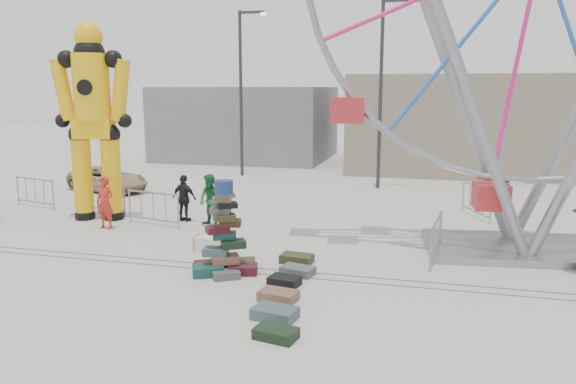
% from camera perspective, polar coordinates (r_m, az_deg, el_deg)
% --- Properties ---
extents(ground, '(90.00, 90.00, 0.00)m').
position_cam_1_polar(ground, '(13.39, -9.53, -8.54)').
color(ground, '#9E9E99').
rests_on(ground, ground).
extents(track_line_near, '(40.00, 0.04, 0.01)m').
position_cam_1_polar(track_line_near, '(13.91, -8.53, -7.76)').
color(track_line_near, '#47443F').
rests_on(track_line_near, ground).
extents(track_line_far, '(40.00, 0.04, 0.01)m').
position_cam_1_polar(track_line_far, '(14.26, -7.90, -7.29)').
color(track_line_far, '#47443F').
rests_on(track_line_far, ground).
extents(building_right, '(12.00, 8.00, 5.00)m').
position_cam_1_polar(building_right, '(31.64, 17.75, 6.69)').
color(building_right, gray).
rests_on(building_right, ground).
extents(building_left, '(10.00, 8.00, 4.40)m').
position_cam_1_polar(building_left, '(35.43, -4.09, 7.03)').
color(building_left, gray).
rests_on(building_left, ground).
extents(lamp_post_right, '(1.41, 0.25, 8.00)m').
position_cam_1_polar(lamp_post_right, '(24.63, 9.63, 10.70)').
color(lamp_post_right, '#2D2D30').
rests_on(lamp_post_right, ground).
extents(lamp_post_left, '(1.41, 0.25, 8.00)m').
position_cam_1_polar(lamp_post_left, '(28.07, -4.64, 10.77)').
color(lamp_post_left, '#2D2D30').
rests_on(lamp_post_left, ground).
extents(suitcase_tower, '(1.70, 1.49, 2.24)m').
position_cam_1_polar(suitcase_tower, '(13.46, -6.46, -5.56)').
color(suitcase_tower, '#16443F').
rests_on(suitcase_tower, ground).
extents(crash_test_dummy, '(2.64, 1.16, 6.61)m').
position_cam_1_polar(crash_test_dummy, '(19.46, -19.18, 7.42)').
color(crash_test_dummy, black).
rests_on(crash_test_dummy, ground).
extents(steamer_trunk, '(0.84, 0.51, 0.38)m').
position_cam_1_polar(steamer_trunk, '(15.37, -7.89, -5.25)').
color(steamer_trunk, silver).
rests_on(steamer_trunk, ground).
extents(row_case_0, '(0.85, 0.60, 0.22)m').
position_cam_1_polar(row_case_0, '(14.23, 0.90, -6.78)').
color(row_case_0, '#36351B').
rests_on(row_case_0, ground).
extents(row_case_1, '(0.86, 0.65, 0.20)m').
position_cam_1_polar(row_case_1, '(13.35, 0.98, -7.99)').
color(row_case_1, '#4F5356').
rests_on(row_case_1, ground).
extents(row_case_2, '(0.76, 0.60, 0.21)m').
position_cam_1_polar(row_case_2, '(12.66, -0.37, -9.03)').
color(row_case_2, black).
rests_on(row_case_2, ground).
extents(row_case_3, '(0.86, 0.62, 0.21)m').
position_cam_1_polar(row_case_3, '(11.82, -1.00, -10.48)').
color(row_case_3, brown).
rests_on(row_case_3, ground).
extents(row_case_4, '(0.92, 0.69, 0.22)m').
position_cam_1_polar(row_case_4, '(10.95, -1.35, -12.20)').
color(row_case_4, '#3F575A').
rests_on(row_case_4, ground).
extents(row_case_5, '(0.82, 0.60, 0.20)m').
position_cam_1_polar(row_case_5, '(10.16, -1.24, -14.16)').
color(row_case_5, black).
rests_on(row_case_5, ground).
extents(barricade_dummy_a, '(1.96, 0.62, 1.10)m').
position_cam_1_polar(barricade_dummy_a, '(22.71, -24.31, -0.03)').
color(barricade_dummy_a, gray).
rests_on(barricade_dummy_a, ground).
extents(barricade_dummy_b, '(1.99, 0.44, 1.10)m').
position_cam_1_polar(barricade_dummy_b, '(20.69, -18.40, -0.58)').
color(barricade_dummy_b, gray).
rests_on(barricade_dummy_b, ground).
extents(barricade_dummy_c, '(1.97, 0.56, 1.10)m').
position_cam_1_polar(barricade_dummy_c, '(18.49, -13.52, -1.61)').
color(barricade_dummy_c, gray).
rests_on(barricade_dummy_c, ground).
extents(barricade_wheel_front, '(0.33, 2.00, 1.10)m').
position_cam_1_polar(barricade_wheel_front, '(14.80, 14.82, -4.67)').
color(barricade_wheel_front, gray).
rests_on(barricade_wheel_front, ground).
extents(barricade_wheel_back, '(0.85, 1.89, 1.10)m').
position_cam_1_polar(barricade_wheel_back, '(20.13, 18.58, -0.89)').
color(barricade_wheel_back, gray).
rests_on(barricade_wheel_back, ground).
extents(pedestrian_red, '(0.64, 0.45, 1.66)m').
position_cam_1_polar(pedestrian_red, '(18.35, -18.08, -1.04)').
color(pedestrian_red, red).
rests_on(pedestrian_red, ground).
extents(pedestrian_green, '(1.01, 0.93, 1.67)m').
position_cam_1_polar(pedestrian_green, '(17.94, -7.90, -0.85)').
color(pedestrian_green, '#175E2D').
rests_on(pedestrian_green, ground).
extents(pedestrian_black, '(0.97, 0.55, 1.55)m').
position_cam_1_polar(pedestrian_black, '(18.75, -10.49, -0.62)').
color(pedestrian_black, black).
rests_on(pedestrian_black, ground).
extents(parked_suv, '(4.20, 3.01, 1.06)m').
position_cam_1_polar(parked_suv, '(25.17, -17.84, 1.30)').
color(parked_suv, tan).
rests_on(parked_suv, ground).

